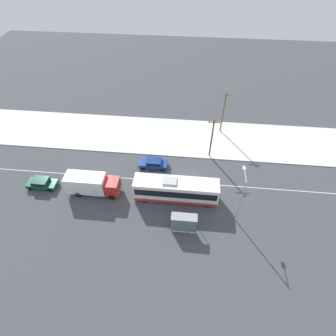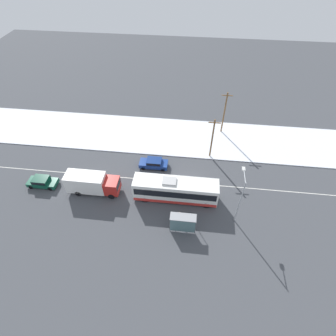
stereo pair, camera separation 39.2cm
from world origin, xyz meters
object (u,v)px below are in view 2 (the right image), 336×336
box_truck (92,183)px  utility_pole_roadside (212,138)px  streetlamp (241,194)px  sedan_car (154,163)px  parked_car_near_truck (42,181)px  pedestrian_at_stop (179,215)px  bus_shelter (183,222)px  utility_pole_snowlot (224,112)px  city_bus (176,190)px

box_truck → utility_pole_roadside: utility_pole_roadside is taller
box_truck → utility_pole_roadside: 18.81m
streetlamp → utility_pole_roadside: 11.85m
streetlamp → utility_pole_roadside: bearing=105.6°
sedan_car → parked_car_near_truck: sedan_car is taller
box_truck → parked_car_near_truck: bearing=178.1°
box_truck → parked_car_near_truck: box_truck is taller
streetlamp → box_truck: bearing=173.7°
sedan_car → pedestrian_at_stop: 10.34m
utility_pole_roadside → box_truck: bearing=-150.5°
parked_car_near_truck → utility_pole_roadside: utility_pole_roadside is taller
bus_shelter → box_truck: bearing=159.4°
pedestrian_at_stop → utility_pole_snowlot: size_ratio=0.21×
bus_shelter → utility_pole_roadside: bearing=76.6°
city_bus → bus_shelter: (1.35, -4.96, -0.01)m
city_bus → sedan_car: 6.95m
city_bus → pedestrian_at_stop: (0.82, -3.52, -0.71)m
sedan_car → streetlamp: streetlamp is taller
box_truck → streetlamp: 19.79m
pedestrian_at_stop → parked_car_near_truck: bearing=169.6°
parked_car_near_truck → streetlamp: size_ratio=0.57×
box_truck → bus_shelter: bearing=-20.6°
streetlamp → utility_pole_roadside: (-3.17, 11.37, -0.93)m
streetlamp → utility_pole_roadside: streetlamp is taller
sedan_car → streetlamp: (11.74, -7.98, 3.85)m
pedestrian_at_stop → utility_pole_snowlot: utility_pole_snowlot is taller
parked_car_near_truck → bus_shelter: bearing=-14.0°
city_bus → box_truck: bearing=-179.5°
city_bus → box_truck: size_ratio=1.55×
parked_car_near_truck → streetlamp: bearing=-5.1°
pedestrian_at_stop → utility_pole_snowlot: 20.45m
city_bus → sedan_car: city_bus is taller
box_truck → sedan_car: 9.71m
box_truck → streetlamp: streetlamp is taller
parked_car_near_truck → streetlamp: 27.45m
utility_pole_roadside → utility_pole_snowlot: size_ratio=0.91×
sedan_car → streetlamp: size_ratio=0.59×
sedan_car → pedestrian_at_stop: (4.68, -9.22, 0.19)m
utility_pole_snowlot → bus_shelter: bearing=-104.5°
box_truck → utility_pole_snowlot: (18.29, 15.93, 2.32)m
parked_car_near_truck → box_truck: bearing=-1.9°
utility_pole_snowlot → streetlamp: bearing=-86.3°
city_bus → bus_shelter: 5.14m
sedan_car → streetlamp: bearing=145.8°
box_truck → bus_shelter: size_ratio=2.30×
box_truck → city_bus: bearing=0.5°
bus_shelter → parked_car_near_truck: bearing=166.0°
bus_shelter → utility_pole_snowlot: size_ratio=0.41×
parked_car_near_truck → bus_shelter: size_ratio=1.31×
box_truck → streetlamp: bearing=-6.3°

